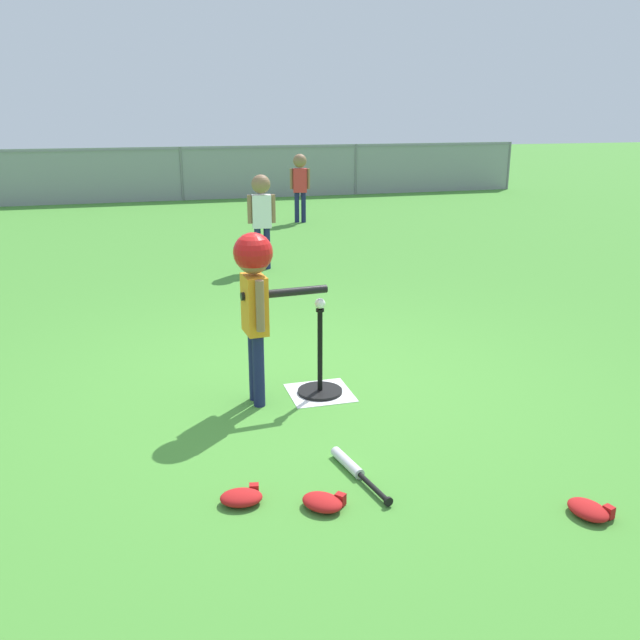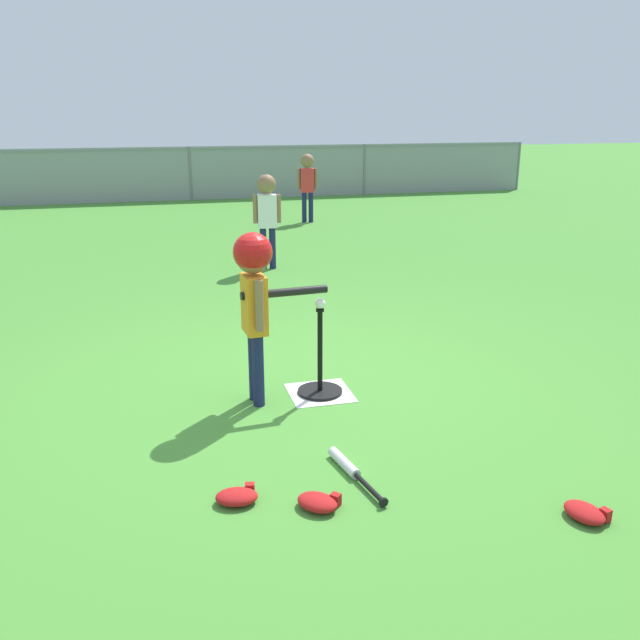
{
  "view_description": "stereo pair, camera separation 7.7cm",
  "coord_description": "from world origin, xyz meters",
  "px_view_note": "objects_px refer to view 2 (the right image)",
  "views": [
    {
      "loc": [
        -1.13,
        -4.48,
        1.96
      ],
      "look_at": [
        0.07,
        -0.17,
        0.55
      ],
      "focal_mm": 38.02,
      "sensor_mm": 36.0,
      "label": 1
    },
    {
      "loc": [
        -1.06,
        -4.5,
        1.96
      ],
      "look_at": [
        0.07,
        -0.17,
        0.55
      ],
      "focal_mm": 38.02,
      "sensor_mm": 36.0,
      "label": 2
    }
  ],
  "objects_px": {
    "glove_near_bats": "(318,502)",
    "fielder_deep_left": "(267,209)",
    "glove_tossed_aside": "(237,496)",
    "batter_child": "(255,284)",
    "fielder_near_right": "(307,179)",
    "spare_bat_silver": "(349,468)",
    "batting_tee": "(320,380)",
    "baseball_on_tee": "(320,304)",
    "glove_by_plate": "(585,513)"
  },
  "relations": [
    {
      "from": "fielder_deep_left",
      "to": "spare_bat_silver",
      "type": "height_order",
      "value": "fielder_deep_left"
    },
    {
      "from": "batting_tee",
      "to": "fielder_near_right",
      "type": "relative_size",
      "value": 0.53
    },
    {
      "from": "glove_by_plate",
      "to": "glove_tossed_aside",
      "type": "bearing_deg",
      "value": 160.63
    },
    {
      "from": "fielder_near_right",
      "to": "glove_tossed_aside",
      "type": "relative_size",
      "value": 4.85
    },
    {
      "from": "batter_child",
      "to": "spare_bat_silver",
      "type": "relative_size",
      "value": 1.98
    },
    {
      "from": "batting_tee",
      "to": "glove_near_bats",
      "type": "relative_size",
      "value": 2.34
    },
    {
      "from": "fielder_near_right",
      "to": "spare_bat_silver",
      "type": "xyz_separation_m",
      "value": [
        -1.82,
        -8.49,
        -0.74
      ]
    },
    {
      "from": "fielder_deep_left",
      "to": "glove_tossed_aside",
      "type": "xyz_separation_m",
      "value": [
        -1.13,
        -5.23,
        -0.72
      ]
    },
    {
      "from": "batting_tee",
      "to": "fielder_deep_left",
      "type": "bearing_deg",
      "value": 84.88
    },
    {
      "from": "batter_child",
      "to": "fielder_near_right",
      "type": "relative_size",
      "value": 1.0
    },
    {
      "from": "batting_tee",
      "to": "fielder_deep_left",
      "type": "xyz_separation_m",
      "value": [
        0.36,
        3.97,
        0.66
      ]
    },
    {
      "from": "batter_child",
      "to": "baseball_on_tee",
      "type": "bearing_deg",
      "value": 4.45
    },
    {
      "from": "fielder_near_right",
      "to": "glove_tossed_aside",
      "type": "bearing_deg",
      "value": -105.93
    },
    {
      "from": "batting_tee",
      "to": "batter_child",
      "type": "bearing_deg",
      "value": -175.55
    },
    {
      "from": "baseball_on_tee",
      "to": "glove_by_plate",
      "type": "xyz_separation_m",
      "value": [
        0.89,
        -1.84,
        -0.63
      ]
    },
    {
      "from": "batting_tee",
      "to": "spare_bat_silver",
      "type": "distance_m",
      "value": 1.12
    },
    {
      "from": "baseball_on_tee",
      "to": "spare_bat_silver",
      "type": "distance_m",
      "value": 1.29
    },
    {
      "from": "batter_child",
      "to": "glove_near_bats",
      "type": "distance_m",
      "value": 1.6
    },
    {
      "from": "glove_near_bats",
      "to": "fielder_deep_left",
      "type": "bearing_deg",
      "value": 82.25
    },
    {
      "from": "batter_child",
      "to": "glove_near_bats",
      "type": "bearing_deg",
      "value": -86.82
    },
    {
      "from": "batting_tee",
      "to": "glove_tossed_aside",
      "type": "height_order",
      "value": "batting_tee"
    },
    {
      "from": "batting_tee",
      "to": "batter_child",
      "type": "xyz_separation_m",
      "value": [
        -0.45,
        -0.04,
        0.75
      ]
    },
    {
      "from": "baseball_on_tee",
      "to": "glove_tossed_aside",
      "type": "relative_size",
      "value": 0.3
    },
    {
      "from": "glove_tossed_aside",
      "to": "glove_near_bats",
      "type": "bearing_deg",
      "value": -21.74
    },
    {
      "from": "baseball_on_tee",
      "to": "spare_bat_silver",
      "type": "height_order",
      "value": "baseball_on_tee"
    },
    {
      "from": "baseball_on_tee",
      "to": "glove_near_bats",
      "type": "relative_size",
      "value": 0.27
    },
    {
      "from": "batting_tee",
      "to": "baseball_on_tee",
      "type": "height_order",
      "value": "baseball_on_tee"
    },
    {
      "from": "fielder_near_right",
      "to": "glove_tossed_aside",
      "type": "xyz_separation_m",
      "value": [
        -2.46,
        -8.63,
        -0.73
      ]
    },
    {
      "from": "spare_bat_silver",
      "to": "fielder_near_right",
      "type": "bearing_deg",
      "value": 77.93
    },
    {
      "from": "glove_by_plate",
      "to": "baseball_on_tee",
      "type": "bearing_deg",
      "value": 115.73
    },
    {
      "from": "batter_child",
      "to": "fielder_near_right",
      "type": "xyz_separation_m",
      "value": [
        2.15,
        7.41,
        -0.08
      ]
    },
    {
      "from": "baseball_on_tee",
      "to": "glove_by_plate",
      "type": "relative_size",
      "value": 0.29
    },
    {
      "from": "batter_child",
      "to": "fielder_near_right",
      "type": "height_order",
      "value": "same"
    },
    {
      "from": "spare_bat_silver",
      "to": "glove_by_plate",
      "type": "xyz_separation_m",
      "value": [
        1.01,
        -0.72,
        0.01
      ]
    },
    {
      "from": "batter_child",
      "to": "fielder_deep_left",
      "type": "xyz_separation_m",
      "value": [
        0.81,
        4.0,
        -0.09
      ]
    },
    {
      "from": "batting_tee",
      "to": "baseball_on_tee",
      "type": "bearing_deg",
      "value": 0.0
    },
    {
      "from": "fielder_deep_left",
      "to": "glove_by_plate",
      "type": "xyz_separation_m",
      "value": [
        0.53,
        -5.81,
        -0.72
      ]
    },
    {
      "from": "baseball_on_tee",
      "to": "fielder_deep_left",
      "type": "bearing_deg",
      "value": 84.88
    },
    {
      "from": "glove_by_plate",
      "to": "glove_tossed_aside",
      "type": "distance_m",
      "value": 1.76
    },
    {
      "from": "baseball_on_tee",
      "to": "fielder_near_right",
      "type": "height_order",
      "value": "fielder_near_right"
    },
    {
      "from": "baseball_on_tee",
      "to": "batter_child",
      "type": "height_order",
      "value": "batter_child"
    },
    {
      "from": "spare_bat_silver",
      "to": "glove_near_bats",
      "type": "bearing_deg",
      "value": -130.79
    },
    {
      "from": "baseball_on_tee",
      "to": "spare_bat_silver",
      "type": "xyz_separation_m",
      "value": [
        -0.12,
        -1.12,
        -0.64
      ]
    },
    {
      "from": "fielder_near_right",
      "to": "batter_child",
      "type": "bearing_deg",
      "value": -106.16
    },
    {
      "from": "baseball_on_tee",
      "to": "batting_tee",
      "type": "bearing_deg",
      "value": 0.0
    },
    {
      "from": "batting_tee",
      "to": "glove_near_bats",
      "type": "bearing_deg",
      "value": -104.96
    },
    {
      "from": "glove_near_bats",
      "to": "glove_tossed_aside",
      "type": "relative_size",
      "value": 1.1
    },
    {
      "from": "glove_tossed_aside",
      "to": "fielder_near_right",
      "type": "bearing_deg",
      "value": 74.07
    },
    {
      "from": "baseball_on_tee",
      "to": "fielder_deep_left",
      "type": "distance_m",
      "value": 3.99
    },
    {
      "from": "spare_bat_silver",
      "to": "glove_near_bats",
      "type": "relative_size",
      "value": 2.23
    }
  ]
}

